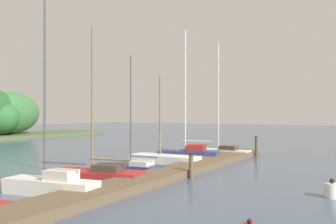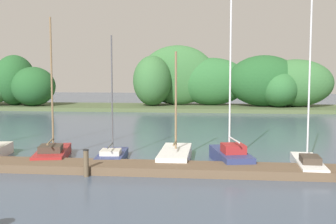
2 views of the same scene
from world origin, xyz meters
name	(u,v)px [view 1 (image 1 of 2)]	position (x,y,z in m)	size (l,w,h in m)	color
dock_pier	(175,172)	(0.00, 10.89, 0.17)	(22.20, 1.80, 0.35)	brown
sailboat_1	(48,183)	(-6.01, 12.80, 0.42)	(1.54, 4.03, 8.34)	silver
sailboat_2	(96,173)	(-3.06, 13.14, 0.33)	(2.22, 4.39, 6.82)	maroon
sailboat_3	(133,167)	(-0.14, 13.24, 0.26)	(1.52, 3.56, 5.94)	navy
sailboat_4	(162,159)	(2.91, 13.40, 0.31)	(1.38, 4.43, 5.17)	white
sailboat_5	(188,153)	(5.47, 13.01, 0.42)	(2.03, 4.04, 8.30)	navy
sailboat_6	(221,151)	(8.76, 12.12, 0.33)	(1.18, 4.23, 7.94)	white
mooring_piling_1	(191,166)	(-0.37, 9.82, 0.56)	(0.24, 0.24, 1.11)	brown
mooring_piling_2	(256,146)	(9.53, 9.81, 0.70)	(0.21, 0.21, 1.38)	#4C3D28
channel_buoy_0	(332,190)	(-1.27, 3.80, 0.27)	(0.50, 0.50, 0.68)	white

